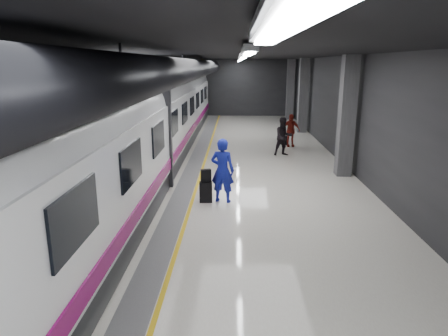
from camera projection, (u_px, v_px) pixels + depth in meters
ground at (224, 190)px, 13.66m from camera, size 40.00×40.00×0.00m
platform_hall at (216, 83)px, 13.69m from camera, size 10.02×40.02×4.51m
train at (126, 129)px, 13.23m from camera, size 3.05×38.00×4.05m
traveler_main at (222, 170)px, 12.25m from camera, size 0.82×0.64×2.00m
suitcase_main at (206, 192)px, 12.38m from camera, size 0.40×0.27×0.64m
shoulder_bag at (206, 176)px, 12.27m from camera, size 0.34×0.25×0.40m
traveler_far_a at (283, 137)px, 18.52m from camera, size 0.98×0.84×1.78m
traveler_far_b at (290, 130)px, 20.56m from camera, size 1.03×0.53×1.68m
suitcase_far at (284, 140)px, 21.16m from camera, size 0.36×0.27×0.48m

